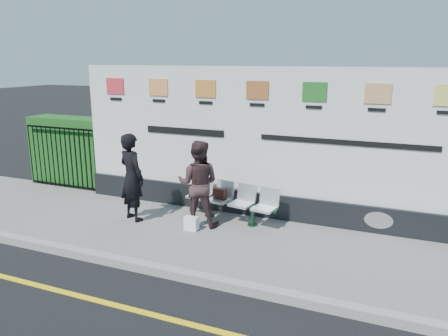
% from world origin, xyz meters
% --- Properties ---
extents(ground, '(80.00, 80.00, 0.00)m').
position_xyz_m(ground, '(0.00, 0.00, 0.00)').
color(ground, black).
extents(pavement, '(14.00, 3.00, 0.12)m').
position_xyz_m(pavement, '(0.00, 2.50, 0.06)').
color(pavement, slate).
rests_on(pavement, ground).
extents(kerb, '(14.00, 0.18, 0.14)m').
position_xyz_m(kerb, '(0.00, 1.00, 0.07)').
color(kerb, gray).
rests_on(kerb, ground).
extents(yellow_line, '(14.00, 0.10, 0.01)m').
position_xyz_m(yellow_line, '(0.00, 0.00, 0.00)').
color(yellow_line, yellow).
rests_on(yellow_line, ground).
extents(billboard, '(8.00, 0.30, 3.00)m').
position_xyz_m(billboard, '(0.50, 3.85, 1.42)').
color(billboard, black).
rests_on(billboard, pavement).
extents(hedge, '(2.35, 0.70, 1.70)m').
position_xyz_m(hedge, '(-4.58, 4.30, 0.97)').
color(hedge, '#1A531A').
rests_on(hedge, pavement).
extents(railing, '(2.05, 0.06, 1.54)m').
position_xyz_m(railing, '(-4.58, 3.85, 0.89)').
color(railing, black).
rests_on(railing, pavement).
extents(bench, '(1.97, 0.80, 0.41)m').
position_xyz_m(bench, '(0.14, 3.30, 0.32)').
color(bench, silver).
rests_on(bench, pavement).
extents(woman_left, '(0.75, 0.63, 1.75)m').
position_xyz_m(woman_left, '(-1.68, 2.62, 1.00)').
color(woman_left, black).
rests_on(woman_left, pavement).
extents(woman_right, '(0.93, 0.80, 1.67)m').
position_xyz_m(woman_right, '(-0.34, 2.84, 0.95)').
color(woman_right, '#3A2627').
rests_on(woman_right, pavement).
extents(handbag_brown, '(0.30, 0.18, 0.22)m').
position_xyz_m(handbag_brown, '(-0.11, 3.34, 0.64)').
color(handbag_brown, black).
rests_on(handbag_brown, bench).
extents(carrier_bag_white, '(0.26, 0.15, 0.26)m').
position_xyz_m(carrier_bag_white, '(-0.35, 2.55, 0.25)').
color(carrier_bag_white, white).
rests_on(carrier_bag_white, pavement).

